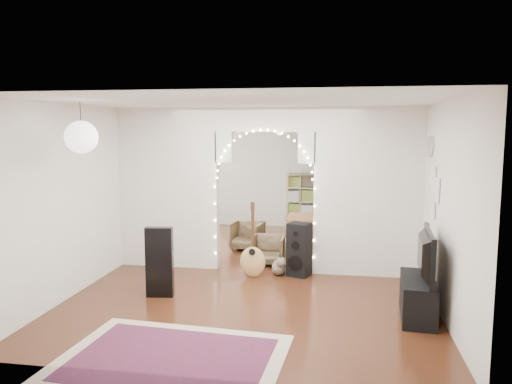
% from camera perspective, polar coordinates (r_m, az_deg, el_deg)
% --- Properties ---
extents(floor, '(7.50, 7.50, 0.00)m').
position_cam_1_polar(floor, '(8.47, 1.02, -8.86)').
color(floor, black).
rests_on(floor, ground).
extents(ceiling, '(5.00, 7.50, 0.02)m').
position_cam_1_polar(ceiling, '(8.14, 1.07, 9.71)').
color(ceiling, white).
rests_on(ceiling, wall_back).
extents(wall_back, '(5.00, 0.02, 2.70)m').
position_cam_1_polar(wall_back, '(11.90, 3.70, 2.43)').
color(wall_back, silver).
rests_on(wall_back, floor).
extents(wall_front, '(5.00, 0.02, 2.70)m').
position_cam_1_polar(wall_front, '(4.57, -5.91, -5.48)').
color(wall_front, silver).
rests_on(wall_front, floor).
extents(wall_left, '(0.02, 7.50, 2.70)m').
position_cam_1_polar(wall_left, '(8.91, -15.07, 0.56)').
color(wall_left, silver).
rests_on(wall_left, floor).
extents(wall_right, '(0.02, 7.50, 2.70)m').
position_cam_1_polar(wall_right, '(8.22, 18.56, -0.13)').
color(wall_right, silver).
rests_on(wall_right, floor).
extents(divider_wall, '(5.00, 0.20, 2.70)m').
position_cam_1_polar(divider_wall, '(8.19, 1.05, 0.76)').
color(divider_wall, silver).
rests_on(divider_wall, floor).
extents(fairy_lights, '(1.64, 0.04, 1.60)m').
position_cam_1_polar(fairy_lights, '(8.05, 0.91, 1.54)').
color(fairy_lights, '#FFEABF').
rests_on(fairy_lights, divider_wall).
extents(window, '(0.04, 1.20, 1.40)m').
position_cam_1_polar(window, '(10.54, -10.89, 2.50)').
color(window, white).
rests_on(window, wall_left).
extents(wall_clock, '(0.03, 0.31, 0.31)m').
position_cam_1_polar(wall_clock, '(7.56, 19.35, 4.93)').
color(wall_clock, white).
rests_on(wall_clock, wall_right).
extents(picture_frames, '(0.02, 0.50, 0.70)m').
position_cam_1_polar(picture_frames, '(7.22, 19.69, 0.04)').
color(picture_frames, white).
rests_on(picture_frames, wall_right).
extents(paper_lantern, '(0.40, 0.40, 0.40)m').
position_cam_1_polar(paper_lantern, '(6.44, -19.33, 5.93)').
color(paper_lantern, white).
rests_on(paper_lantern, ceiling).
extents(ceiling_fan, '(1.10, 1.10, 0.30)m').
position_cam_1_polar(ceiling_fan, '(10.12, 2.74, 7.53)').
color(ceiling_fan, '#B17C3B').
rests_on(ceiling_fan, ceiling).
extents(area_rug, '(2.40, 1.87, 0.02)m').
position_cam_1_polar(area_rug, '(5.47, -9.72, -18.27)').
color(area_rug, maroon).
rests_on(area_rug, floor).
extents(guitar_case, '(0.39, 0.17, 0.99)m').
position_cam_1_polar(guitar_case, '(7.18, -10.96, -7.87)').
color(guitar_case, black).
rests_on(guitar_case, floor).
extents(acoustic_guitar, '(0.42, 0.17, 1.03)m').
position_cam_1_polar(acoustic_guitar, '(7.95, -0.37, -6.61)').
color(acoustic_guitar, '#B98A4A').
rests_on(acoustic_guitar, floor).
extents(tabby_cat, '(0.33, 0.51, 0.34)m').
position_cam_1_polar(tabby_cat, '(8.14, 2.63, -8.52)').
color(tabby_cat, brown).
rests_on(tabby_cat, floor).
extents(floor_speaker, '(0.41, 0.38, 0.86)m').
position_cam_1_polar(floor_speaker, '(8.05, 4.95, -6.59)').
color(floor_speaker, black).
rests_on(floor_speaker, floor).
extents(media_console, '(0.48, 1.03, 0.50)m').
position_cam_1_polar(media_console, '(6.69, 18.00, -11.44)').
color(media_console, black).
rests_on(media_console, floor).
extents(tv, '(0.22, 1.08, 0.62)m').
position_cam_1_polar(tv, '(6.54, 18.19, -6.78)').
color(tv, black).
rests_on(tv, media_console).
extents(bookcase, '(1.32, 0.68, 1.32)m').
position_cam_1_polar(bookcase, '(11.68, 6.68, -1.09)').
color(bookcase, '#C6AD90').
rests_on(bookcase, floor).
extents(dining_table, '(1.21, 0.82, 0.76)m').
position_cam_1_polar(dining_table, '(9.20, 7.37, -3.26)').
color(dining_table, brown).
rests_on(dining_table, floor).
extents(flower_vase, '(0.19, 0.19, 0.19)m').
position_cam_1_polar(flower_vase, '(9.17, 7.38, -2.22)').
color(flower_vase, silver).
rests_on(flower_vase, dining_table).
extents(dining_chair_left, '(0.65, 0.67, 0.54)m').
position_cam_1_polar(dining_chair_left, '(9.79, -1.00, -5.00)').
color(dining_chair_left, '#4E3D27').
rests_on(dining_chair_left, floor).
extents(dining_chair_right, '(0.56, 0.57, 0.51)m').
position_cam_1_polar(dining_chair_right, '(8.74, 1.42, -6.63)').
color(dining_chair_right, '#4E3D27').
rests_on(dining_chair_right, floor).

